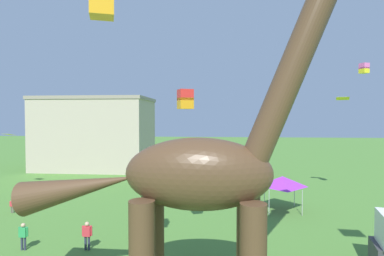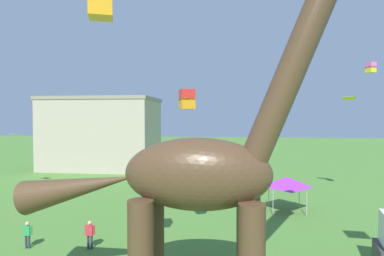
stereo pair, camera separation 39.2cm
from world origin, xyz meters
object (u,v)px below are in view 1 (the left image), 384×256
person_near_flyer (87,233)px  kite_far_left (364,68)px  kite_mid_left (185,99)px  person_watching_child (23,234)px  kite_near_low (176,142)px  dinosaur_sculpture (197,174)px  kite_high_left (343,99)px  kite_near_high (102,0)px  festival_canopy_tent (282,181)px  kite_apex (9,135)px  person_vendor_side (12,205)px

person_near_flyer → kite_far_left: (21.53, 12.41, 11.68)m
kite_far_left → kite_mid_left: bearing=-142.0°
person_near_flyer → person_watching_child: 3.90m
person_near_flyer → kite_near_low: kite_near_low is taller
dinosaur_sculpture → kite_high_left: (13.86, 20.51, 4.46)m
person_watching_child → kite_near_high: kite_near_high is taller
dinosaur_sculpture → person_watching_child: 12.66m
festival_canopy_tent → kite_apex: (-29.32, 5.75, 3.65)m
person_near_flyer → kite_mid_left: size_ratio=1.50×
person_vendor_side → kite_high_left: kite_high_left is taller
person_watching_child → festival_canopy_tent: (17.42, 9.75, 1.54)m
person_watching_child → kite_high_left: bearing=-86.7°
kite_apex → kite_near_high: bearing=-48.0°
person_watching_child → kite_far_left: kite_far_left is taller
kite_near_high → kite_mid_left: kite_near_high is taller
festival_canopy_tent → kite_near_high: 21.19m
person_vendor_side → kite_near_low: bearing=-102.1°
person_near_flyer → kite_near_low: bearing=-46.2°
kite_apex → kite_mid_left: (21.80, -14.86, 3.01)m
person_watching_child → person_vendor_side: bearing=9.3°
kite_near_high → festival_canopy_tent: bearing=57.3°
person_near_flyer → kite_far_left: size_ratio=1.85×
person_watching_child → festival_canopy_tent: size_ratio=0.53×
person_vendor_side → festival_canopy_tent: size_ratio=0.37×
dinosaur_sculpture → kite_near_low: 21.04m
festival_canopy_tent → kite_near_low: kite_near_low is taller
person_near_flyer → kite_near_high: bearing=174.2°
festival_canopy_tent → kite_high_left: bearing=40.9°
person_watching_child → kite_mid_left: 12.86m
festival_canopy_tent → kite_high_left: 12.36m
kite_near_low → kite_far_left: kite_far_left is taller
dinosaur_sculpture → kite_mid_left: dinosaur_sculpture is taller
kite_apex → kite_mid_left: bearing=-34.3°
dinosaur_sculpture → person_near_flyer: bearing=146.7°
dinosaur_sculpture → kite_apex: dinosaur_sculpture is taller
person_vendor_side → dinosaur_sculpture: bearing=-172.8°
kite_mid_left → kite_high_left: bearing=46.1°
kite_far_left → kite_apex: bearing=175.8°
festival_canopy_tent → kite_mid_left: size_ratio=2.72×
person_watching_child → kite_near_high: (7.36, -5.92, 11.64)m
kite_near_high → kite_near_low: kite_near_high is taller
dinosaur_sculpture → kite_far_left: 23.51m
festival_canopy_tent → kite_far_left: size_ratio=3.35×
kite_near_low → kite_high_left: size_ratio=0.53×
dinosaur_sculpture → person_watching_child: (-10.94, 4.36, -4.65)m
kite_high_left → kite_apex: bearing=-179.0°
person_vendor_side → kite_near_low: kite_near_low is taller
person_watching_child → kite_apex: 20.22m
kite_near_high → person_near_flyer: bearing=119.0°
kite_near_low → kite_apex: kite_apex is taller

